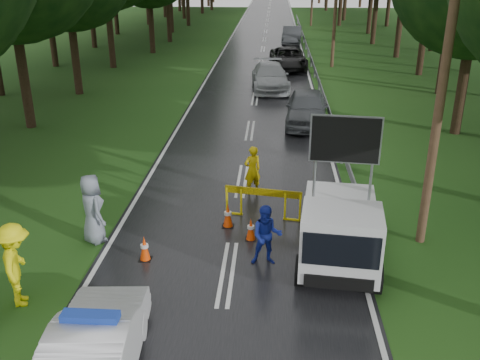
# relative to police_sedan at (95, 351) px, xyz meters

# --- Properties ---
(ground) EXTENTS (160.00, 160.00, 0.00)m
(ground) POSITION_rel_police_sedan_xyz_m (2.08, 3.81, -0.68)
(ground) COLOR #1A4513
(ground) RESTS_ON ground
(road) EXTENTS (7.00, 140.00, 0.02)m
(road) POSITION_rel_police_sedan_xyz_m (2.08, 33.81, -0.67)
(road) COLOR black
(road) RESTS_ON ground
(guardrail) EXTENTS (0.12, 60.06, 0.70)m
(guardrail) POSITION_rel_police_sedan_xyz_m (5.78, 33.48, -0.14)
(guardrail) COLOR gray
(guardrail) RESTS_ON ground
(utility_pole_near) EXTENTS (1.40, 0.24, 10.00)m
(utility_pole_near) POSITION_rel_police_sedan_xyz_m (7.28, 5.81, 4.38)
(utility_pole_near) COLOR #4E3524
(utility_pole_near) RESTS_ON ground
(police_sedan) EXTENTS (1.77, 4.24, 1.50)m
(police_sedan) POSITION_rel_police_sedan_xyz_m (0.00, 0.00, 0.00)
(police_sedan) COLOR silver
(police_sedan) RESTS_ON ground
(work_truck) EXTENTS (2.41, 4.62, 3.54)m
(work_truck) POSITION_rel_police_sedan_xyz_m (4.88, 4.58, 0.27)
(work_truck) COLOR gray
(work_truck) RESTS_ON ground
(barrier) EXTENTS (2.30, 0.44, 0.96)m
(barrier) POSITION_rel_police_sedan_xyz_m (2.88, 6.97, 0.04)
(barrier) COLOR yellow
(barrier) RESTS_ON ground
(officer) EXTENTS (0.71, 0.63, 1.64)m
(officer) POSITION_rel_police_sedan_xyz_m (2.48, 8.81, 0.14)
(officer) COLOR gold
(officer) RESTS_ON ground
(civilian) EXTENTS (0.82, 0.65, 1.61)m
(civilian) POSITION_rel_police_sedan_xyz_m (3.04, 4.35, 0.12)
(civilian) COLOR #192AA4
(civilian) RESTS_ON ground
(bystander_left) EXTENTS (1.13, 1.46, 1.98)m
(bystander_left) POSITION_rel_police_sedan_xyz_m (-2.46, 2.29, 0.31)
(bystander_left) COLOR yellow
(bystander_left) RESTS_ON ground
(bystander_right) EXTENTS (1.10, 1.13, 1.96)m
(bystander_right) POSITION_rel_police_sedan_xyz_m (-1.72, 5.24, 0.30)
(bystander_right) COLOR gray
(bystander_right) RESTS_ON ground
(queue_car_first) EXTENTS (2.16, 4.80, 1.60)m
(queue_car_first) POSITION_rel_police_sedan_xyz_m (4.68, 17.01, 0.12)
(queue_car_first) COLOR #464A4F
(queue_car_first) RESTS_ON ground
(queue_car_second) EXTENTS (2.50, 5.32, 1.50)m
(queue_car_second) POSITION_rel_police_sedan_xyz_m (2.88, 24.30, 0.07)
(queue_car_second) COLOR #A4A8AC
(queue_car_second) RESTS_ON ground
(queue_car_third) EXTENTS (2.76, 5.44, 1.47)m
(queue_car_third) POSITION_rel_police_sedan_xyz_m (4.08, 30.82, 0.05)
(queue_car_third) COLOR black
(queue_car_third) RESTS_ON ground
(queue_car_fourth) EXTENTS (1.98, 4.83, 1.56)m
(queue_car_fourth) POSITION_rel_police_sedan_xyz_m (4.66, 43.11, 0.09)
(queue_car_fourth) COLOR #393B3F
(queue_car_fourth) RESTS_ON ground
(cone_near_left) EXTENTS (0.35, 0.35, 0.74)m
(cone_near_left) POSITION_rel_police_sedan_xyz_m (-0.42, 1.22, -0.33)
(cone_near_left) COLOR black
(cone_near_left) RESTS_ON ground
(cone_center) EXTENTS (0.32, 0.32, 0.67)m
(cone_center) POSITION_rel_police_sedan_xyz_m (2.58, 5.57, -0.36)
(cone_center) COLOR black
(cone_center) RESTS_ON ground
(cone_far) EXTENTS (0.35, 0.35, 0.73)m
(cone_far) POSITION_rel_police_sedan_xyz_m (1.88, 6.31, -0.33)
(cone_far) COLOR black
(cone_far) RESTS_ON ground
(cone_left_mid) EXTENTS (0.33, 0.33, 0.69)m
(cone_left_mid) POSITION_rel_police_sedan_xyz_m (-0.11, 4.31, -0.35)
(cone_left_mid) COLOR black
(cone_left_mid) RESTS_ON ground
(cone_right) EXTENTS (0.36, 0.36, 0.77)m
(cone_right) POSITION_rel_police_sedan_xyz_m (5.28, 6.42, -0.31)
(cone_right) COLOR black
(cone_right) RESTS_ON ground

